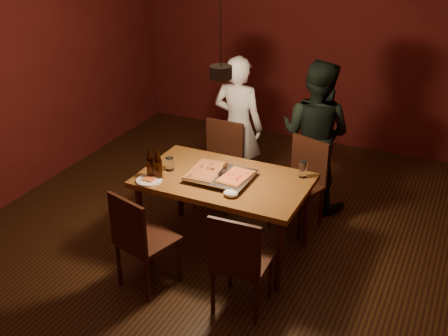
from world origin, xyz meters
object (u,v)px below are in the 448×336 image
at_px(chair_near_right, 239,255).
at_px(beer_bottle_b, 158,165).
at_px(chair_far_left, 221,156).
at_px(chair_far_right, 303,176).
at_px(diner_white, 238,126).
at_px(chair_near_left, 139,233).
at_px(pizza_tray, 221,177).
at_px(beer_bottle_a, 150,164).
at_px(diner_dark, 315,135).
at_px(dining_table, 224,185).
at_px(plate_slice, 149,180).
at_px(pendant_lamp, 221,71).

relative_size(chair_near_right, beer_bottle_b, 1.79).
bearing_deg(chair_far_left, chair_far_right, 175.50).
distance_m(beer_bottle_b, diner_white, 1.40).
xyz_separation_m(chair_near_left, pizza_tray, (0.36, 0.78, 0.24)).
distance_m(beer_bottle_a, diner_white, 1.41).
height_order(pizza_tray, diner_dark, diner_dark).
relative_size(beer_bottle_a, beer_bottle_b, 0.94).
height_order(chair_near_left, beer_bottle_a, beer_bottle_a).
xyz_separation_m(dining_table, beer_bottle_b, (-0.52, -0.26, 0.21)).
distance_m(chair_far_right, plate_slice, 1.54).
bearing_deg(pizza_tray, pendant_lamp, -59.52).
relative_size(pizza_tray, diner_white, 0.36).
bearing_deg(chair_far_right, pendant_lamp, 79.10).
xyz_separation_m(chair_near_left, diner_white, (0.02, 1.94, 0.23)).
height_order(chair_near_left, pendant_lamp, pendant_lamp).
bearing_deg(chair_near_left, chair_near_right, 20.36).
distance_m(diner_white, diner_dark, 0.84).
xyz_separation_m(chair_far_right, chair_near_right, (-0.02, -1.50, 0.00)).
distance_m(chair_near_left, chair_near_right, 0.86).
bearing_deg(dining_table, beer_bottle_a, -157.22).
distance_m(chair_near_left, beer_bottle_b, 0.67).
height_order(dining_table, chair_near_left, chair_near_left).
height_order(dining_table, beer_bottle_b, beer_bottle_b).
distance_m(dining_table, beer_bottle_a, 0.68).
height_order(pizza_tray, beer_bottle_a, beer_bottle_a).
bearing_deg(diner_dark, diner_white, 14.58).
height_order(chair_far_left, diner_white, diner_white).
distance_m(chair_near_right, beer_bottle_a, 1.23).
relative_size(chair_far_left, chair_far_right, 0.92).
distance_m(chair_far_left, pendant_lamp, 1.60).
bearing_deg(dining_table, diner_dark, 69.02).
bearing_deg(beer_bottle_a, dining_table, 22.78).
bearing_deg(dining_table, beer_bottle_b, -153.76).
xyz_separation_m(chair_far_left, pendant_lamp, (0.45, -0.93, 1.22)).
height_order(plate_slice, pendant_lamp, pendant_lamp).
bearing_deg(chair_near_left, plate_slice, 127.27).
relative_size(chair_far_right, beer_bottle_b, 1.95).
bearing_deg(chair_near_right, pizza_tray, 122.34).
distance_m(chair_near_left, plate_slice, 0.56).
distance_m(chair_near_left, beer_bottle_a, 0.69).
bearing_deg(plate_slice, pizza_tray, 29.02).
distance_m(chair_far_right, beer_bottle_b, 1.47).
bearing_deg(diner_white, plate_slice, 84.61).
relative_size(chair_near_left, diner_white, 0.34).
xyz_separation_m(beer_bottle_b, diner_white, (0.15, 1.39, -0.11)).
bearing_deg(chair_far_left, diner_white, -100.79).
bearing_deg(diner_white, chair_near_left, 91.97).
xyz_separation_m(pizza_tray, plate_slice, (-0.55, -0.30, -0.01)).
height_order(chair_far_left, chair_far_right, same).
xyz_separation_m(chair_far_left, chair_far_right, (0.92, -0.07, 0.00)).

